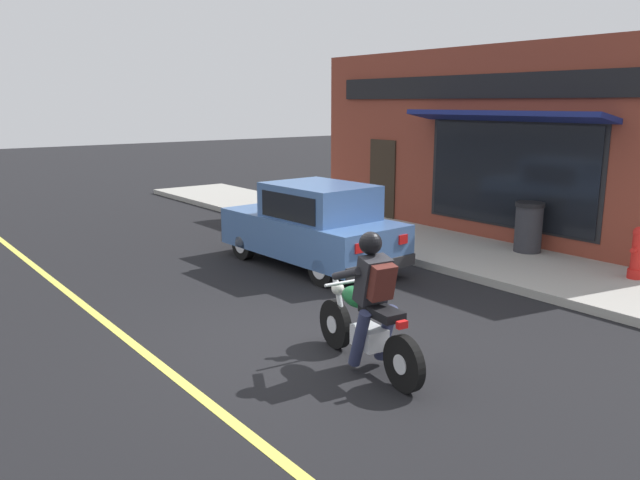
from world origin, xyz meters
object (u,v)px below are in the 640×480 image
Objects in this scene: motorcycle_with_rider at (368,312)px; traffic_cone at (308,203)px; car_hatchback at (313,226)px; trash_bin at (529,227)px; fire_hydrant at (637,253)px.

motorcycle_with_rider is 9.44m from traffic_cone.
car_hatchback is 3.92× the size of trash_bin.
fire_hydrant is 1.47× the size of traffic_cone.
trash_bin is 1.63× the size of traffic_cone.
car_hatchback is (2.30, 4.09, 0.09)m from motorcycle_with_rider.
traffic_cone is at bearing 94.56° from fire_hydrant.
motorcycle_with_rider is 6.30m from trash_bin.
car_hatchback reaches higher than traffic_cone.
motorcycle_with_rider is 4.69m from car_hatchback.
trash_bin is at bearing -30.11° from car_hatchback.
motorcycle_with_rider is at bearing -122.53° from traffic_cone.
motorcycle_with_rider is at bearing -119.40° from car_hatchback.
traffic_cone is (-0.91, 6.01, -0.20)m from trash_bin.
motorcycle_with_rider reaches higher than traffic_cone.
traffic_cone is at bearing 54.39° from car_hatchback.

